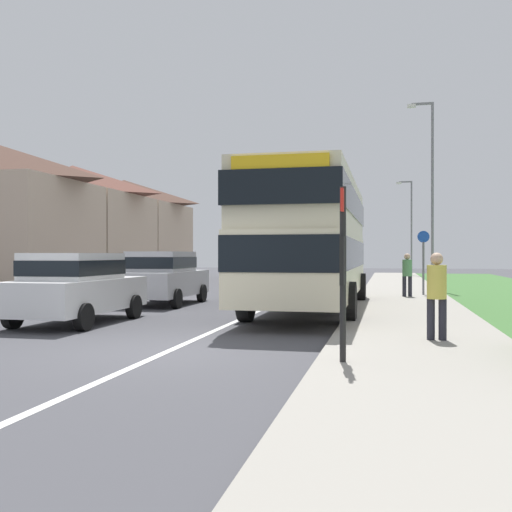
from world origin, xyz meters
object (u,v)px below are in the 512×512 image
Objects in this scene: parked_car_silver at (163,276)px; street_lamp_mid at (430,184)px; street_lamp_far at (410,221)px; parked_car_white at (76,285)px; street_lamp_near at (511,22)px; double_decker_bus at (312,237)px; pedestrian_walking_away at (407,273)px; cycle_route_sign at (423,260)px; bus_stop_sign at (343,261)px; pedestrian_at_stop at (437,292)px.

street_lamp_mid is at bearing 45.10° from parked_car_silver.
street_lamp_far is (8.74, 26.19, 3.08)m from parked_car_silver.
parked_car_white is 10.53m from street_lamp_near.
double_decker_bus reaches higher than parked_car_silver.
pedestrian_walking_away is 0.66× the size of cycle_route_sign.
pedestrian_walking_away is (7.83, 3.82, 0.03)m from parked_car_silver.
bus_stop_sign is 1.03× the size of cycle_route_sign.
pedestrian_walking_away is 0.20× the size of street_lamp_mid.
bus_stop_sign is at bearing -79.85° from double_decker_bus.
parked_car_white is 2.45× the size of pedestrian_walking_away.
bus_stop_sign reaches higher than pedestrian_walking_away.
bus_stop_sign is at bearing -97.62° from cycle_route_sign.
street_lamp_mid reaches higher than double_decker_bus.
double_decker_bus is 1.50× the size of street_lamp_far.
pedestrian_at_stop is 2.94m from bus_stop_sign.
bus_stop_sign reaches higher than parked_car_white.
double_decker_bus is 5.31m from parked_car_silver.
parked_car_white is at bearing -122.14° from street_lamp_mid.
street_lamp_mid is at bearing 82.74° from cycle_route_sign.
street_lamp_far reaches higher than double_decker_bus.
cycle_route_sign reaches higher than parked_car_white.
street_lamp_near is at bearing -89.19° from cycle_route_sign.
bus_stop_sign is 0.32× the size of street_lamp_near.
parked_car_silver is 1.55× the size of bus_stop_sign.
street_lamp_mid is (2.46, 18.60, 3.20)m from bus_stop_sign.
cycle_route_sign is at bearing 50.34° from parked_car_white.
bus_stop_sign is at bearing -95.59° from pedestrian_walking_away.
bus_stop_sign is 14.62m from cycle_route_sign.
parked_car_white is 5.37m from parked_car_silver.
street_lamp_far reaches higher than pedestrian_walking_away.
bus_stop_sign is 35.94m from street_lamp_far.
parked_car_silver is 0.48× the size of street_lamp_mid.
parked_car_white is 17.40m from street_lamp_mid.
pedestrian_at_stop is 1.00× the size of pedestrian_walking_away.
pedestrian_at_stop is (2.97, -5.88, -1.17)m from double_decker_bus.
street_lamp_far is (-0.24, 17.18, -0.71)m from street_lamp_mid.
cycle_route_sign reaches higher than parked_car_silver.
double_decker_bus is 27.74m from street_lamp_far.
cycle_route_sign is at bearing 60.72° from double_decker_bus.
parked_car_silver is 27.78m from street_lamp_far.
street_lamp_far is at bearing 89.88° from street_lamp_near.
street_lamp_near is at bearing -86.54° from pedestrian_walking_away.
parked_car_silver is 13.72m from street_lamp_near.
pedestrian_at_stop is at bearing -92.23° from cycle_route_sign.
street_lamp_far is at bearing 89.23° from cycle_route_sign.
parked_car_silver reaches higher than pedestrian_at_stop.
street_lamp_near is (8.66, -9.99, 3.65)m from parked_car_silver.
parked_car_white is 0.49× the size of street_lamp_mid.
street_lamp_mid is at bearing 77.52° from pedestrian_walking_away.
pedestrian_walking_away is (7.88, 9.19, 0.06)m from parked_car_white.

